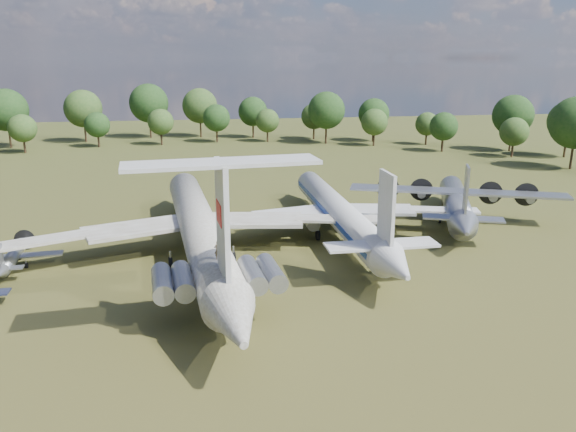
{
  "coord_description": "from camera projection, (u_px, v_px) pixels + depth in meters",
  "views": [
    {
      "loc": [
        0.87,
        -62.7,
        22.03
      ],
      "look_at": [
        10.3,
        -3.05,
        5.0
      ],
      "focal_mm": 35.0,
      "sensor_mm": 36.0,
      "label": 1
    }
  ],
  "objects": [
    {
      "name": "tu104_jet",
      "position": [
        339.0,
        218.0,
        71.35
      ],
      "size": [
        38.0,
        50.14,
        4.95
      ],
      "primitive_type": null,
      "rotation": [
        0.0,
        0.0,
        0.02
      ],
      "color": "silver",
      "rests_on": "ground"
    },
    {
      "name": "ground",
      "position": [
        197.0,
        254.0,
        65.45
      ],
      "size": [
        300.0,
        300.0,
        0.0
      ],
      "primitive_type": "plane",
      "color": "#233E14",
      "rests_on": "ground"
    },
    {
      "name": "il62_airliner",
      "position": [
        199.0,
        235.0,
        62.89
      ],
      "size": [
        51.16,
        63.46,
        5.82
      ],
      "primitive_type": null,
      "rotation": [
        0.0,
        0.0,
        0.1
      ],
      "color": "silver",
      "rests_on": "ground"
    },
    {
      "name": "small_prop_northwest",
      "position": [
        13.0,
        259.0,
        60.79
      ],
      "size": [
        11.11,
        14.48,
        2.02
      ],
      "primitive_type": null,
      "rotation": [
        0.0,
        0.0,
        0.08
      ],
      "color": "#A0A2A7",
      "rests_on": "ground"
    },
    {
      "name": "person_on_il62",
      "position": [
        218.0,
        250.0,
        46.7
      ],
      "size": [
        0.6,
        0.41,
        1.62
      ],
      "primitive_type": "imported",
      "rotation": [
        0.0,
        0.0,
        3.11
      ],
      "color": "olive",
      "rests_on": "il62_airliner"
    },
    {
      "name": "an12_transport",
      "position": [
        456.0,
        207.0,
        77.54
      ],
      "size": [
        39.19,
        41.17,
        4.32
      ],
      "primitive_type": null,
      "rotation": [
        0.0,
        0.0,
        -0.37
      ],
      "color": "#A7AAAF",
      "rests_on": "ground"
    }
  ]
}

